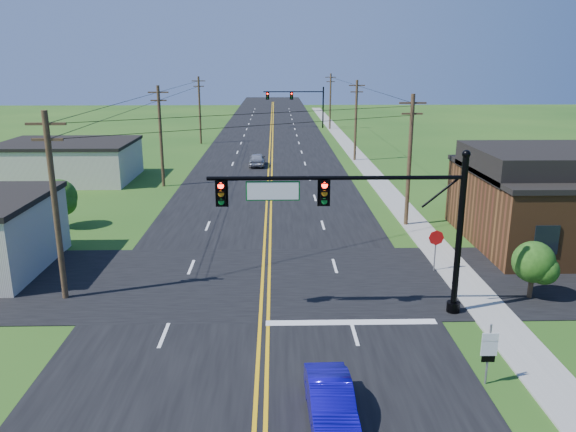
{
  "coord_description": "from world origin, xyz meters",
  "views": [
    {
      "loc": [
        0.71,
        -15.36,
        11.16
      ],
      "look_at": [
        1.29,
        10.0,
        4.07
      ],
      "focal_mm": 35.0,
      "sensor_mm": 36.0,
      "label": 1
    }
  ],
  "objects_px": {
    "route_sign": "(489,350)",
    "signal_mast_far": "(297,101)",
    "signal_mast_main": "(359,213)",
    "stop_sign": "(436,242)",
    "blue_car": "(331,403)"
  },
  "relations": [
    {
      "from": "signal_mast_main",
      "to": "stop_sign",
      "type": "bearing_deg",
      "value": 45.74
    },
    {
      "from": "stop_sign",
      "to": "route_sign",
      "type": "bearing_deg",
      "value": -97.94
    },
    {
      "from": "route_sign",
      "to": "signal_mast_main",
      "type": "bearing_deg",
      "value": 123.53
    },
    {
      "from": "signal_mast_far",
      "to": "stop_sign",
      "type": "xyz_separation_m",
      "value": [
        4.9,
        -66.87,
        -2.85
      ]
    },
    {
      "from": "route_sign",
      "to": "stop_sign",
      "type": "bearing_deg",
      "value": 84.39
    },
    {
      "from": "signal_mast_main",
      "to": "signal_mast_far",
      "type": "xyz_separation_m",
      "value": [
        0.1,
        72.0,
        -0.2
      ]
    },
    {
      "from": "blue_car",
      "to": "route_sign",
      "type": "relative_size",
      "value": 1.72
    },
    {
      "from": "blue_car",
      "to": "stop_sign",
      "type": "xyz_separation_m",
      "value": [
        6.92,
        13.02,
        1.03
      ]
    },
    {
      "from": "route_sign",
      "to": "signal_mast_far",
      "type": "bearing_deg",
      "value": 93.25
    },
    {
      "from": "route_sign",
      "to": "stop_sign",
      "type": "distance_m",
      "value": 11.08
    },
    {
      "from": "route_sign",
      "to": "stop_sign",
      "type": "relative_size",
      "value": 0.99
    },
    {
      "from": "signal_mast_far",
      "to": "route_sign",
      "type": "distance_m",
      "value": 78.03
    },
    {
      "from": "signal_mast_main",
      "to": "stop_sign",
      "type": "xyz_separation_m",
      "value": [
        5.0,
        5.13,
        -3.06
      ]
    },
    {
      "from": "blue_car",
      "to": "route_sign",
      "type": "distance_m",
      "value": 6.12
    },
    {
      "from": "route_sign",
      "to": "blue_car",
      "type": "bearing_deg",
      "value": -160.19
    }
  ]
}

